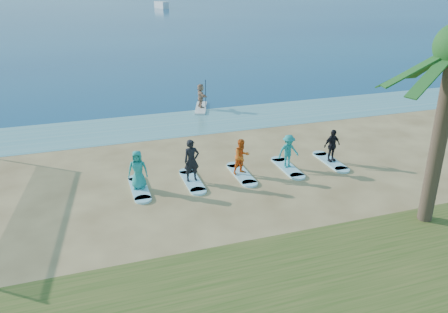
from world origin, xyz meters
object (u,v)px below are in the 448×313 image
object	(u,v)px
surfboard_1	(192,181)
student_3	(288,151)
student_1	(192,161)
paddleboarder	(201,96)
student_2	(242,157)
surfboard_4	(330,162)
student_0	(138,170)
surfboard_3	(287,168)
paddleboard	(201,108)
student_4	(332,145)
boat_offshore_b	(162,8)
surfboard_2	(241,174)
surfboard_0	(139,189)

from	to	relation	value
surfboard_1	student_3	distance (m)	4.76
student_1	student_3	distance (m)	4.69
paddleboarder	student_2	world-z (taller)	same
surfboard_4	student_0	bearing A→B (deg)	180.00
student_3	surfboard_1	bearing A→B (deg)	178.57
surfboard_3	surfboard_4	world-z (taller)	same
paddleboard	surfboard_1	world-z (taller)	paddleboard
paddleboard	student_4	world-z (taller)	student_4
surfboard_3	surfboard_4	bearing A→B (deg)	0.00
boat_offshore_b	student_1	size ratio (longest dim) A/B	3.08
paddleboarder	student_4	bearing A→B (deg)	-163.78
boat_offshore_b	student_0	size ratio (longest dim) A/B	3.45
paddleboarder	boat_offshore_b	world-z (taller)	paddleboarder
student_0	surfboard_2	size ratio (longest dim) A/B	0.77
paddleboard	student_1	bearing A→B (deg)	-89.04
student_0	student_4	xyz separation A→B (m)	(9.37, 0.00, -0.04)
surfboard_2	student_2	size ratio (longest dim) A/B	1.32
surfboard_1	student_3	xyz separation A→B (m)	(4.68, 0.00, 0.85)
surfboard_0	student_2	world-z (taller)	student_2
paddleboard	student_0	bearing A→B (deg)	-99.30
surfboard_1	boat_offshore_b	bearing A→B (deg)	79.82
student_3	surfboard_3	bearing A→B (deg)	0.00
paddleboarder	surfboard_0	xyz separation A→B (m)	(-5.84, -11.08, -0.89)
surfboard_0	surfboard_3	size ratio (longest dim) A/B	1.00
paddleboard	surfboard_3	world-z (taller)	paddleboard
student_2	boat_offshore_b	bearing A→B (deg)	66.61
boat_offshore_b	student_2	xyz separation A→B (m)	(-18.00, -113.33, 0.92)
boat_offshore_b	student_1	distance (m)	115.14
surfboard_3	surfboard_1	bearing A→B (deg)	180.00
surfboard_3	boat_offshore_b	bearing A→B (deg)	82.13
paddleboard	boat_offshore_b	bearing A→B (deg)	99.14
surfboard_1	paddleboarder	bearing A→B (deg)	72.47
paddleboarder	boat_offshore_b	size ratio (longest dim) A/B	0.28
student_1	student_3	bearing A→B (deg)	-3.55
surfboard_2	student_4	distance (m)	4.76
surfboard_3	student_4	distance (m)	2.49
student_4	surfboard_4	bearing A→B (deg)	0.00
paddleboarder	student_0	size ratio (longest dim) A/B	0.96
surfboard_0	surfboard_4	size ratio (longest dim) A/B	1.00
student_0	surfboard_2	world-z (taller)	student_0
student_1	paddleboarder	bearing A→B (deg)	68.92
student_1	surfboard_0	bearing A→B (deg)	176.45
surfboard_0	student_1	xyz separation A→B (m)	(2.34, 0.00, 0.99)
paddleboarder	surfboard_1	size ratio (longest dim) A/B	0.74
paddleboarder	student_0	bearing A→B (deg)	150.79
surfboard_0	surfboard_1	bearing A→B (deg)	0.00
student_2	student_0	bearing A→B (deg)	165.64
student_0	surfboard_1	size ratio (longest dim) A/B	0.77
paddleboard	boat_offshore_b	size ratio (longest dim) A/B	0.51
surfboard_2	student_3	size ratio (longest dim) A/B	1.37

